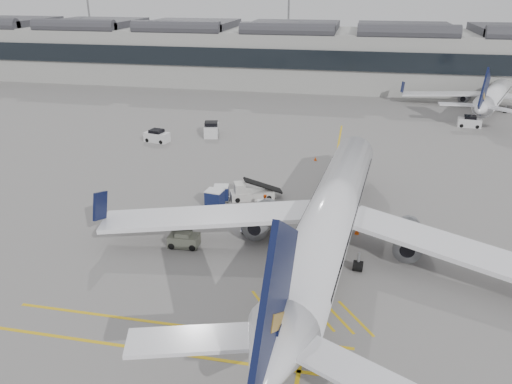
% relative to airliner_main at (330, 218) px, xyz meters
% --- Properties ---
extents(ground, '(220.00, 220.00, 0.00)m').
position_rel_airliner_main_xyz_m(ground, '(-10.65, -0.96, -3.18)').
color(ground, gray).
rests_on(ground, ground).
extents(terminal, '(200.00, 20.45, 12.40)m').
position_rel_airliner_main_xyz_m(terminal, '(-10.65, 70.97, 2.96)').
color(terminal, '#9E9E99').
rests_on(terminal, ground).
extents(light_masts, '(113.00, 0.60, 25.45)m').
position_rel_airliner_main_xyz_m(light_masts, '(-12.32, 85.04, 11.31)').
color(light_masts, slate).
rests_on(light_masts, ground).
extents(apron_markings, '(0.25, 60.00, 0.01)m').
position_rel_airliner_main_xyz_m(apron_markings, '(-0.65, 9.04, -3.17)').
color(apron_markings, gold).
rests_on(apron_markings, ground).
extents(airliner_main, '(37.06, 40.65, 10.81)m').
position_rel_airliner_main_xyz_m(airliner_main, '(0.00, 0.00, 0.00)').
color(airliner_main, white).
rests_on(airliner_main, ground).
extents(airliner_far, '(28.80, 31.89, 8.89)m').
position_rel_airliner_main_xyz_m(airliner_far, '(24.03, 54.76, -0.56)').
color(airliner_far, white).
rests_on(airliner_far, ground).
extents(belt_loader, '(5.34, 3.28, 2.12)m').
position_rel_airliner_main_xyz_m(belt_loader, '(-8.34, 9.59, -2.56)').
color(belt_loader, beige).
rests_on(belt_loader, ground).
extents(baggage_cart_a, '(1.81, 1.55, 1.78)m').
position_rel_airliner_main_xyz_m(baggage_cart_a, '(-6.70, 2.50, -2.23)').
color(baggage_cart_a, gray).
rests_on(baggage_cart_a, ground).
extents(baggage_cart_b, '(1.84, 1.64, 1.66)m').
position_rel_airliner_main_xyz_m(baggage_cart_b, '(-6.05, 5.33, -2.29)').
color(baggage_cart_b, gray).
rests_on(baggage_cart_b, ground).
extents(baggage_cart_c, '(1.88, 1.63, 1.80)m').
position_rel_airliner_main_xyz_m(baggage_cart_c, '(-11.24, 6.70, -2.21)').
color(baggage_cart_c, gray).
rests_on(baggage_cart_c, ground).
extents(baggage_cart_d, '(1.72, 1.50, 1.59)m').
position_rel_airliner_main_xyz_m(baggage_cart_d, '(-11.06, 8.43, -2.33)').
color(baggage_cart_d, gray).
rests_on(baggage_cart_d, ground).
extents(ramp_agent_a, '(0.73, 0.72, 1.70)m').
position_rel_airliner_main_xyz_m(ramp_agent_a, '(-5.87, 5.77, -2.33)').
color(ramp_agent_a, orange).
rests_on(ramp_agent_a, ground).
extents(ramp_agent_b, '(1.01, 0.91, 1.72)m').
position_rel_airliner_main_xyz_m(ramp_agent_b, '(-6.43, 6.85, -2.32)').
color(ramp_agent_b, '#F1530C').
rests_on(ramp_agent_b, ground).
extents(pushback_tug, '(2.46, 1.57, 1.35)m').
position_rel_airliner_main_xyz_m(pushback_tug, '(-11.62, -1.10, -2.57)').
color(pushback_tug, '#4B4E42').
rests_on(pushback_tug, ground).
extents(safety_cone_nose, '(0.36, 0.36, 0.51)m').
position_rel_airliner_main_xyz_m(safety_cone_nose, '(-3.07, 22.36, -2.92)').
color(safety_cone_nose, '#F24C0A').
rests_on(safety_cone_nose, ground).
extents(safety_cone_engine, '(0.41, 0.41, 0.57)m').
position_rel_airliner_main_xyz_m(safety_cone_engine, '(2.21, 3.92, -2.89)').
color(safety_cone_engine, '#F24C0A').
rests_on(safety_cone_engine, ground).
extents(service_van_left, '(3.53, 2.25, 1.68)m').
position_rel_airliner_main_xyz_m(service_van_left, '(-24.84, 25.84, -2.42)').
color(service_van_left, silver).
rests_on(service_van_left, ground).
extents(service_van_mid, '(2.72, 4.12, 1.94)m').
position_rel_airliner_main_xyz_m(service_van_mid, '(-18.44, 30.19, -2.31)').
color(service_van_mid, silver).
rests_on(service_van_mid, ground).
extents(service_van_right, '(3.43, 1.94, 1.69)m').
position_rel_airliner_main_xyz_m(service_van_right, '(18.00, 42.28, -2.42)').
color(service_van_right, silver).
rests_on(service_van_right, ground).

